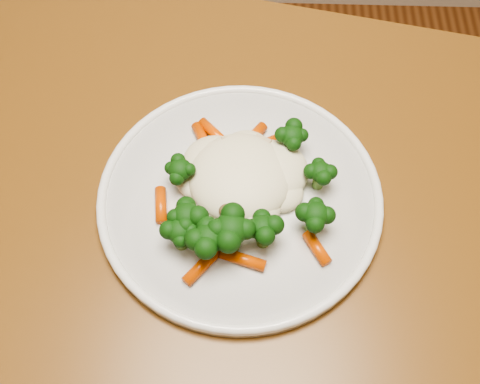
{
  "coord_description": "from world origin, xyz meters",
  "views": [
    {
      "loc": [
        0.31,
        0.0,
        1.31
      ],
      "look_at": [
        0.3,
        0.33,
        0.77
      ],
      "focal_mm": 45.0,
      "sensor_mm": 36.0,
      "label": 1
    }
  ],
  "objects": [
    {
      "name": "meal",
      "position": [
        0.3,
        0.32,
        0.78
      ],
      "size": [
        0.19,
        0.2,
        0.05
      ],
      "color": "#F4EAC3",
      "rests_on": "plate"
    },
    {
      "name": "plate",
      "position": [
        0.3,
        0.33,
        0.76
      ],
      "size": [
        0.3,
        0.3,
        0.01
      ],
      "primitive_type": "cylinder",
      "color": "white",
      "rests_on": "dining_table"
    },
    {
      "name": "dining_table",
      "position": [
        0.31,
        0.25,
        0.65
      ],
      "size": [
        1.31,
        1.01,
        0.75
      ],
      "rotation": [
        0.0,
        0.0,
        -0.21
      ],
      "color": "brown",
      "rests_on": "ground"
    }
  ]
}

